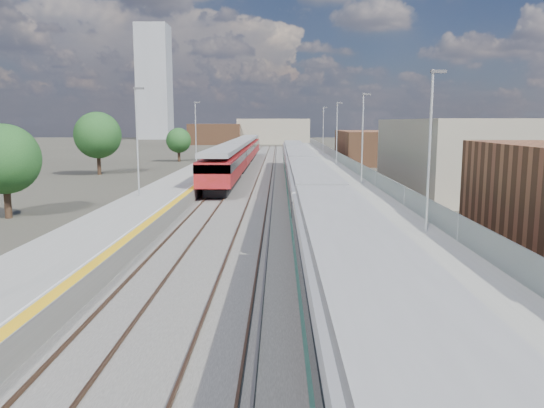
{
  "coord_description": "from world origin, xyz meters",
  "views": [
    {
      "loc": [
        -0.37,
        -2.72,
        6.16
      ],
      "look_at": [
        -0.71,
        22.79,
        2.2
      ],
      "focal_mm": 35.0,
      "sensor_mm": 36.0,
      "label": 1
    }
  ],
  "objects": [
    {
      "name": "ground",
      "position": [
        0.0,
        50.0,
        0.0
      ],
      "size": [
        320.0,
        320.0,
        0.0
      ],
      "primitive_type": "plane",
      "color": "#47443A",
      "rests_on": "ground"
    },
    {
      "name": "ballast_bed",
      "position": [
        -2.25,
        52.5,
        0.03
      ],
      "size": [
        10.5,
        155.0,
        0.06
      ],
      "primitive_type": "cube",
      "color": "#565451",
      "rests_on": "ground"
    },
    {
      "name": "tracks",
      "position": [
        -1.65,
        54.18,
        0.11
      ],
      "size": [
        8.96,
        160.0,
        0.17
      ],
      "color": "#4C3323",
      "rests_on": "ground"
    },
    {
      "name": "platform_right",
      "position": [
        5.28,
        52.49,
        0.54
      ],
      "size": [
        4.7,
        155.0,
        8.52
      ],
      "color": "slate",
      "rests_on": "ground"
    },
    {
      "name": "platform_left",
      "position": [
        -9.05,
        52.49,
        0.52
      ],
      "size": [
        4.3,
        155.0,
        8.52
      ],
      "color": "slate",
      "rests_on": "ground"
    },
    {
      "name": "buildings",
      "position": [
        -18.12,
        138.6,
        10.7
      ],
      "size": [
        72.0,
        185.5,
        40.0
      ],
      "color": "brown",
      "rests_on": "ground"
    },
    {
      "name": "green_train",
      "position": [
        1.5,
        37.98,
        2.06
      ],
      "size": [
        2.65,
        73.94,
        2.92
      ],
      "color": "black",
      "rests_on": "ground"
    },
    {
      "name": "red_train",
      "position": [
        -5.5,
        66.74,
        2.16
      ],
      "size": [
        2.89,
        58.58,
        3.65
      ],
      "color": "black",
      "rests_on": "ground"
    },
    {
      "name": "tree_a",
      "position": [
        -17.85,
        30.74,
        3.81
      ],
      "size": [
        4.47,
        4.47,
        6.06
      ],
      "color": "#382619",
      "rests_on": "ground"
    },
    {
      "name": "tree_b",
      "position": [
        -21.53,
        59.13,
        4.62
      ],
      "size": [
        5.41,
        5.41,
        7.33
      ],
      "color": "#382619",
      "rests_on": "ground"
    },
    {
      "name": "tree_c",
      "position": [
        -16.07,
        80.15,
        3.29
      ],
      "size": [
        3.86,
        3.86,
        5.23
      ],
      "color": "#382619",
      "rests_on": "ground"
    },
    {
      "name": "tree_d",
      "position": [
        21.0,
        71.02,
        3.94
      ],
      "size": [
        4.62,
        4.62,
        6.26
      ],
      "color": "#382619",
      "rests_on": "ground"
    }
  ]
}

